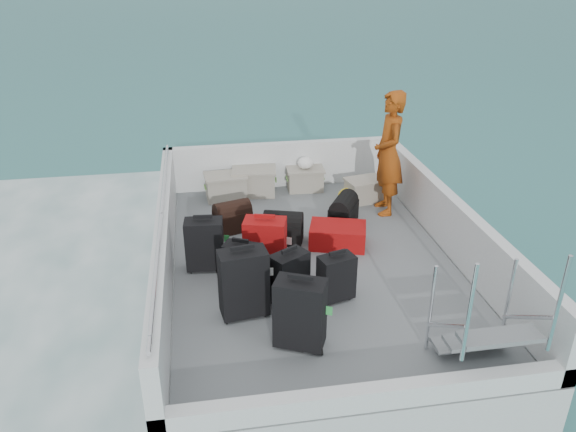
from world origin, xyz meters
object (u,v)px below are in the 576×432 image
Objects in this scene: suitcase_3 at (300,314)px; suitcase_4 at (289,278)px; suitcase_1 at (241,267)px; crate_1 at (254,182)px; crate_3 at (365,191)px; crate_2 at (305,180)px; suitcase_0 at (244,284)px; crate_0 at (226,187)px; suitcase_2 at (205,245)px; suitcase_8 at (338,235)px; suitcase_5 at (265,246)px; passenger at (389,154)px; suitcase_6 at (336,278)px.

suitcase_3 reaches higher than suitcase_4.
crate_1 is at bearing 107.13° from suitcase_1.
suitcase_1 reaches higher than crate_3.
crate_2 reaches higher than crate_3.
suitcase_0 is 3.03m from crate_0.
suitcase_8 is at bearing 15.53° from suitcase_2.
suitcase_8 is 1.86m from crate_2.
suitcase_4 is 0.89× the size of suitcase_5.
crate_2 is (1.23, 2.67, -0.12)m from suitcase_1.
suitcase_8 is at bearing -52.89° from crate_0.
crate_2 is 0.31× the size of passenger.
crate_0 is at bearing 53.96° from suitcase_8.
suitcase_5 is 2.29m from crate_1.
suitcase_0 is at bearing 170.90° from suitcase_6.
crate_1 is at bearing 73.90° from suitcase_0.
suitcase_1 is at bearing -99.21° from crate_1.
passenger is (0.97, -0.97, 0.71)m from crate_2.
suitcase_1 reaches higher than crate_1.
suitcase_4 reaches higher than crate_1.
crate_1 is (-0.03, 3.70, -0.16)m from suitcase_3.
passenger reaches higher than suitcase_4.
suitcase_3 is at bearing -116.27° from crate_3.
suitcase_1 is 0.78× the size of suitcase_3.
suitcase_5 is 2.22m from crate_0.
suitcase_2 is 0.36× the size of passenger.
suitcase_4 is 1.10× the size of crate_2.
crate_1 is at bearing 161.93° from crate_3.
suitcase_4 is 0.70m from suitcase_5.
crate_1 is 1.21× the size of crate_3.
suitcase_2 is at bearing 102.07° from suitcase_0.
suitcase_3 is at bearing -57.21° from suitcase_2.
suitcase_6 reaches higher than crate_2.
suitcase_6 is at bearing -112.92° from crate_3.
suitcase_0 is at bearing -98.06° from crate_1.
crate_1 is (-0.86, 1.81, 0.05)m from suitcase_8.
suitcase_2 is 0.95× the size of suitcase_5.
passenger is (1.23, 2.07, 0.61)m from suitcase_6.
passenger is at bearing -44.96° from crate_2.
suitcase_1 is at bearing 139.08° from suitcase_8.
suitcase_5 is (0.32, 0.83, -0.04)m from suitcase_0.
suitcase_6 is at bearing -1.10° from suitcase_0.
suitcase_0 is 1.39× the size of crate_2.
suitcase_1 is at bearing -116.67° from suitcase_5.
suitcase_8 is 1.47m from passenger.
suitcase_4 is 3.10m from crate_2.
crate_2 is 1.03× the size of crate_3.
passenger is at bearing 81.55° from suitcase_3.
suitcase_5 is 1.28× the size of crate_3.
suitcase_0 is 3.16m from passenger.
crate_3 is (2.40, 1.61, -0.16)m from suitcase_2.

